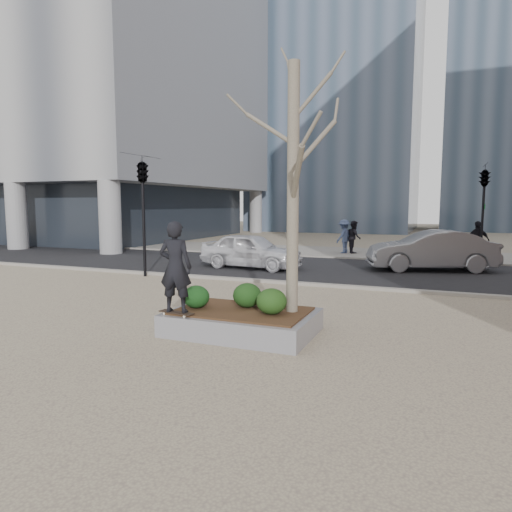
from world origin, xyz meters
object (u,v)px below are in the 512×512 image
at_px(skateboard, 176,314).
at_px(police_car, 251,251).
at_px(skateboarder, 175,267).
at_px(planter, 242,322).

distance_m(skateboard, police_car, 10.19).
bearing_deg(police_car, skateboard, -159.50).
bearing_deg(police_car, skateboarder, -159.50).
height_order(skateboarder, police_car, skateboarder).
bearing_deg(skateboarder, skateboard, 180.00).
distance_m(skateboard, skateboarder, 0.96).
relative_size(skateboarder, police_car, 0.42).
xyz_separation_m(planter, skateboarder, (-1.10, -0.80, 1.22)).
bearing_deg(skateboarder, police_car, -85.45).
xyz_separation_m(planter, police_car, (-3.62, 9.07, 0.54)).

